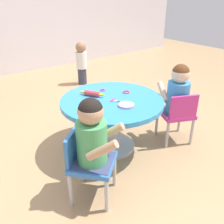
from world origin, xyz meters
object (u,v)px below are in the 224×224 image
(child_chair_left, at_px, (88,161))
(child_chair_right, at_px, (177,114))
(seated_child_left, at_px, (92,134))
(toddler_standing, at_px, (82,62))
(rolling_pin, at_px, (92,93))
(craft_table, at_px, (112,111))
(craft_scissors, at_px, (116,101))
(seated_child_right, at_px, (178,91))

(child_chair_left, height_order, child_chair_right, same)
(seated_child_left, xyz_separation_m, child_chair_right, (1.06, 0.12, -0.23))
(seated_child_left, bearing_deg, toddler_standing, 60.74)
(child_chair_left, height_order, toddler_standing, toddler_standing)
(rolling_pin, bearing_deg, toddler_standing, 62.32)
(craft_table, bearing_deg, craft_scissors, -89.66)
(child_chair_left, distance_m, rolling_pin, 0.74)
(seated_child_right, xyz_separation_m, craft_scissors, (-0.59, 0.21, -0.02))
(child_chair_right, bearing_deg, craft_table, 152.56)
(craft_table, relative_size, craft_scissors, 6.53)
(craft_table, bearing_deg, seated_child_left, -139.15)
(craft_table, height_order, seated_child_left, seated_child_left)
(child_chair_left, relative_size, seated_child_right, 1.05)
(toddler_standing, bearing_deg, child_chair_right, -94.26)
(craft_table, xyz_separation_m, rolling_pin, (-0.10, 0.17, 0.14))
(child_chair_left, bearing_deg, seated_child_right, 6.73)
(toddler_standing, height_order, craft_scissors, toddler_standing)
(seated_child_left, relative_size, craft_scissors, 3.59)
(child_chair_left, distance_m, child_chair_right, 1.09)
(rolling_pin, height_order, craft_scissors, rolling_pin)
(craft_table, bearing_deg, rolling_pin, 119.64)
(craft_table, relative_size, rolling_pin, 4.46)
(toddler_standing, bearing_deg, craft_scissors, -111.97)
(craft_scissors, bearing_deg, seated_child_right, -19.45)
(craft_table, distance_m, child_chair_right, 0.65)
(craft_scissors, bearing_deg, child_chair_right, -23.11)
(seated_child_left, bearing_deg, craft_scissors, 37.06)
(craft_table, relative_size, child_chair_left, 1.73)
(seated_child_right, distance_m, craft_scissors, 0.62)
(craft_scissors, bearing_deg, craft_table, 90.34)
(seated_child_right, height_order, toddler_standing, seated_child_right)
(seated_child_left, height_order, craft_scissors, seated_child_left)
(child_chair_right, xyz_separation_m, rolling_pin, (-0.67, 0.47, 0.23))
(seated_child_right, xyz_separation_m, rolling_pin, (-0.69, 0.43, 0.00))
(child_chair_left, distance_m, craft_scissors, 0.65)
(child_chair_right, distance_m, craft_scissors, 0.66)
(toddler_standing, relative_size, rolling_pin, 3.23)
(rolling_pin, distance_m, craft_scissors, 0.25)
(seated_child_left, xyz_separation_m, rolling_pin, (0.39, 0.59, 0.00))
(craft_scissors, bearing_deg, rolling_pin, 113.59)
(seated_child_right, bearing_deg, toddler_standing, 86.13)
(seated_child_right, relative_size, rolling_pin, 2.45)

